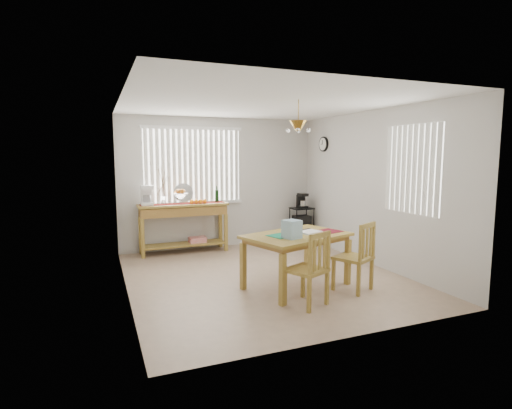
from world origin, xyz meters
name	(u,v)px	position (x,y,z in m)	size (l,w,h in m)	color
ground	(263,277)	(0.00, 0.00, -0.01)	(4.00, 4.50, 0.01)	tan
room_shell	(263,166)	(0.00, 0.01, 1.69)	(4.20, 4.70, 2.70)	beige
sideboard	(184,216)	(-0.80, 1.99, 0.71)	(1.68, 0.47, 0.94)	olive
sideboard_items	(170,196)	(-1.06, 2.01, 1.09)	(1.59, 0.40, 0.72)	maroon
wire_cart	(302,222)	(1.70, 1.92, 0.45)	(0.44, 0.35, 0.75)	black
cart_items	(302,201)	(1.70, 1.93, 0.89)	(0.18, 0.21, 0.31)	black
dining_table	(297,240)	(0.24, -0.62, 0.67)	(1.63, 1.30, 0.76)	olive
table_items	(296,230)	(0.15, -0.78, 0.85)	(1.19, 0.56, 0.24)	#157A55
chair_left	(309,269)	(0.05, -1.32, 0.46)	(0.57, 0.57, 0.94)	olive
chair_right	(356,257)	(0.93, -1.06, 0.47)	(0.59, 0.59, 0.96)	olive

